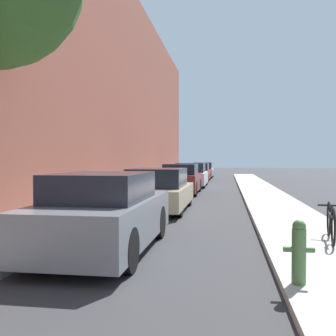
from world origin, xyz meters
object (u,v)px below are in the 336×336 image
(parked_car_champagne, at_px, (159,190))
(parked_car_white, at_px, (191,175))
(parked_car_grey, at_px, (105,214))
(bicycle, at_px, (331,222))
(parked_car_silver, at_px, (203,170))
(parked_car_maroon, at_px, (181,180))
(fire_hydrant, at_px, (299,251))
(parked_car_red, at_px, (199,173))

(parked_car_champagne, relative_size, parked_car_white, 0.99)
(parked_car_grey, bearing_deg, bicycle, 13.31)
(parked_car_silver, bearing_deg, parked_car_champagne, -90.10)
(parked_car_maroon, bearing_deg, parked_car_white, 89.99)
(fire_hydrant, bearing_deg, bicycle, 68.49)
(parked_car_red, xyz_separation_m, bicycle, (4.13, -21.89, -0.17))
(parked_car_champagne, xyz_separation_m, bicycle, (4.18, -4.62, -0.18))
(parked_car_silver, bearing_deg, parked_car_grey, -90.06)
(parked_car_grey, xyz_separation_m, bicycle, (4.17, 0.99, -0.21))
(parked_car_grey, bearing_deg, parked_car_white, 89.94)
(parked_car_silver, height_order, bicycle, parked_car_silver)
(bicycle, bearing_deg, parked_car_white, 114.70)
(bicycle, bearing_deg, parked_car_maroon, 121.09)
(parked_car_maroon, bearing_deg, bicycle, -68.83)
(parked_car_white, distance_m, fire_hydrant, 18.73)
(parked_car_grey, relative_size, parked_car_silver, 0.96)
(parked_car_champagne, relative_size, fire_hydrant, 5.50)
(parked_car_maroon, relative_size, bicycle, 2.51)
(parked_car_champagne, bearing_deg, parked_car_maroon, 89.75)
(parked_car_champagne, height_order, fire_hydrant, parked_car_champagne)
(parked_car_champagne, bearing_deg, bicycle, -47.88)
(parked_car_silver, height_order, fire_hydrant, parked_car_silver)
(parked_car_grey, relative_size, parked_car_white, 0.93)
(parked_car_silver, xyz_separation_m, bicycle, (4.14, -27.29, -0.17))
(parked_car_maroon, relative_size, parked_car_silver, 0.98)
(parked_car_white, xyz_separation_m, parked_car_red, (0.02, 6.15, -0.03))
(parked_car_maroon, height_order, parked_car_silver, parked_car_maroon)
(bicycle, bearing_deg, parked_car_grey, -156.76)
(parked_car_red, height_order, parked_car_silver, parked_car_silver)
(parked_car_red, distance_m, fire_hydrant, 24.81)
(parked_car_champagne, xyz_separation_m, parked_car_red, (0.05, 17.27, -0.01))
(fire_hydrant, xyz_separation_m, bicycle, (1.08, 2.73, -0.05))
(parked_car_grey, distance_m, parked_car_silver, 28.27)
(parked_car_grey, height_order, fire_hydrant, parked_car_grey)
(parked_car_champagne, relative_size, parked_car_red, 0.95)
(parked_car_red, bearing_deg, bicycle, -79.31)
(parked_car_white, xyz_separation_m, parked_car_silver, (0.01, 11.54, -0.03))
(parked_car_grey, relative_size, bicycle, 2.44)
(parked_car_grey, distance_m, parked_car_maroon, 11.71)
(parked_car_white, relative_size, parked_car_silver, 1.03)
(parked_car_red, bearing_deg, parked_car_maroon, -90.10)
(parked_car_silver, bearing_deg, parked_car_red, -89.90)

